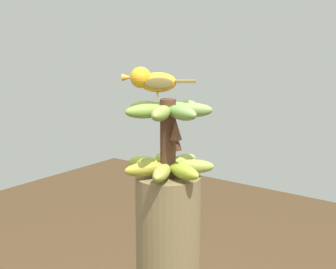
{
  "coord_description": "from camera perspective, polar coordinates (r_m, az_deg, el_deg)",
  "views": [
    {
      "loc": [
        -1.17,
        -0.88,
        1.79
      ],
      "look_at": [
        0.0,
        0.0,
        1.49
      ],
      "focal_mm": 53.77,
      "sensor_mm": 36.0,
      "label": 1
    }
  ],
  "objects": [
    {
      "name": "perched_bird",
      "position": [
        1.49,
        -1.89,
        6.14
      ],
      "size": [
        0.15,
        0.19,
        0.09
      ],
      "color": "#C68933",
      "rests_on": "banana_bunch"
    },
    {
      "name": "banana_bunch",
      "position": [
        1.5,
        0.03,
        -0.43
      ],
      "size": [
        0.28,
        0.28,
        0.24
      ],
      "color": "#4C2D1E",
      "rests_on": "banana_tree"
    }
  ]
}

